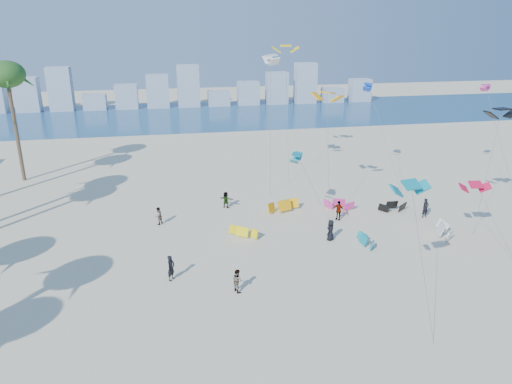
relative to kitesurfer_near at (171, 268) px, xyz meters
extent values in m
plane|color=navy|center=(3.85, 60.45, -0.93)|extent=(220.00, 220.00, 0.00)
imported|color=black|center=(0.00, 0.00, 0.00)|extent=(0.75, 0.81, 1.86)
imported|color=gray|center=(4.30, -2.32, -0.12)|extent=(0.88, 0.97, 1.62)
imported|color=black|center=(13.02, 4.10, -0.05)|extent=(1.00, 1.01, 1.76)
imported|color=gray|center=(15.11, 8.03, -0.02)|extent=(1.09, 1.04, 1.81)
imported|color=gray|center=(5.49, 12.88, -0.13)|extent=(1.49, 1.21, 1.60)
imported|color=black|center=(23.13, 7.10, -0.03)|extent=(0.73, 0.56, 1.81)
imported|color=gray|center=(-0.89, 9.97, -0.13)|extent=(0.98, 0.99, 1.61)
cylinder|color=#595959|center=(12.59, 7.27, 2.19)|extent=(2.89, 2.25, 6.25)
cylinder|color=#595959|center=(14.16, 8.77, 4.56)|extent=(1.05, 5.26, 11.00)
cylinder|color=#595959|center=(26.39, 3.83, 4.18)|extent=(2.39, 2.18, 10.23)
cylinder|color=#595959|center=(10.70, 16.88, 5.94)|extent=(0.62, 3.25, 13.75)
cylinder|color=#595959|center=(22.47, 15.08, 4.46)|extent=(2.42, 5.30, 10.79)
cylinder|color=#595959|center=(24.40, -0.82, 1.57)|extent=(1.20, 4.77, 5.03)
cylinder|color=#595959|center=(13.66, 21.62, 6.25)|extent=(0.65, 5.34, 14.37)
cylinder|color=#595959|center=(34.59, 13.51, 4.40)|extent=(2.34, 4.32, 10.67)
cylinder|color=#595959|center=(13.75, -8.69, 3.45)|extent=(1.19, 2.37, 8.77)
cylinder|color=brown|center=(-15.84, 25.45, 4.92)|extent=(0.40, 0.40, 11.71)
ellipsoid|color=#25501C|center=(-15.84, 25.45, 10.78)|extent=(3.80, 3.80, 2.85)
cube|color=#9EADBF|center=(-25.75, 70.45, 2.37)|extent=(4.40, 3.00, 6.60)
cube|color=#9EADBF|center=(-19.55, 70.45, 3.27)|extent=(4.40, 3.00, 8.40)
cube|color=#9EADBF|center=(-13.35, 70.45, 0.57)|extent=(4.40, 3.00, 3.00)
cube|color=#9EADBF|center=(-7.15, 70.45, 1.47)|extent=(4.40, 3.00, 4.80)
cube|color=#9EADBF|center=(-0.95, 70.45, 2.37)|extent=(4.40, 3.00, 6.60)
cube|color=#9EADBF|center=(5.25, 70.45, 3.27)|extent=(4.40, 3.00, 8.40)
cube|color=#9EADBF|center=(11.45, 70.45, 0.57)|extent=(4.40, 3.00, 3.00)
cube|color=#9EADBF|center=(17.65, 70.45, 1.47)|extent=(4.40, 3.00, 4.80)
cube|color=#9EADBF|center=(23.85, 70.45, 2.37)|extent=(4.40, 3.00, 6.60)
cube|color=#9EADBF|center=(30.05, 70.45, 3.27)|extent=(4.40, 3.00, 8.40)
cube|color=#9EADBF|center=(36.25, 70.45, 0.57)|extent=(4.40, 3.00, 3.00)
cube|color=#9EADBF|center=(42.45, 70.45, 1.47)|extent=(4.40, 3.00, 4.80)
camera|label=1|loc=(0.29, -30.22, 16.34)|focal=33.83mm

